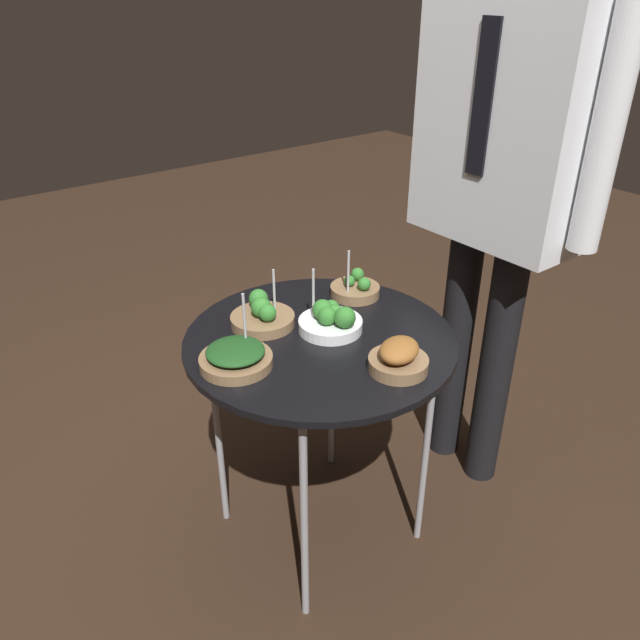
{
  "coord_description": "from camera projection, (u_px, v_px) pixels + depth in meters",
  "views": [
    {
      "loc": [
        1.1,
        -0.85,
        1.51
      ],
      "look_at": [
        0.0,
        0.0,
        0.74
      ],
      "focal_mm": 35.0,
      "sensor_mm": 36.0,
      "label": 1
    }
  ],
  "objects": [
    {
      "name": "serving_cart",
      "position": [
        320.0,
        352.0,
        1.63
      ],
      "size": [
        0.71,
        0.71,
        0.69
      ],
      "color": "black",
      "rests_on": "ground_plane"
    },
    {
      "name": "bowl_broccoli_mid_right",
      "position": [
        331.0,
        320.0,
        1.62
      ],
      "size": [
        0.17,
        0.17,
        0.17
      ],
      "color": "silver",
      "rests_on": "serving_cart"
    },
    {
      "name": "bowl_broccoli_front_center",
      "position": [
        262.0,
        315.0,
        1.65
      ],
      "size": [
        0.17,
        0.17,
        0.15
      ],
      "color": "brown",
      "rests_on": "serving_cart"
    },
    {
      "name": "bowl_broccoli_center",
      "position": [
        355.0,
        289.0,
        1.81
      ],
      "size": [
        0.14,
        0.14,
        0.15
      ],
      "color": "brown",
      "rests_on": "serving_cart"
    },
    {
      "name": "bowl_spinach_near_rim",
      "position": [
        236.0,
        357.0,
        1.48
      ],
      "size": [
        0.18,
        0.18,
        0.17
      ],
      "color": "brown",
      "rests_on": "serving_cart"
    },
    {
      "name": "ground_plane",
      "position": [
        320.0,
        526.0,
        1.94
      ],
      "size": [
        8.0,
        8.0,
        0.0
      ],
      "primitive_type": "plane",
      "color": "black"
    },
    {
      "name": "waiter_figure",
      "position": [
        504.0,
        155.0,
        1.69
      ],
      "size": [
        0.63,
        0.24,
        1.7
      ],
      "color": "black",
      "rests_on": "ground_plane"
    },
    {
      "name": "bowl_roast_front_left",
      "position": [
        399.0,
        358.0,
        1.46
      ],
      "size": [
        0.14,
        0.14,
        0.08
      ],
      "color": "brown",
      "rests_on": "serving_cart"
    }
  ]
}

